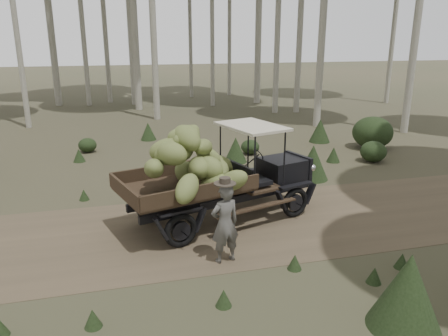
{
  "coord_description": "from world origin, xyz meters",
  "views": [
    {
      "loc": [
        -0.03,
        -8.85,
        4.18
      ],
      "look_at": [
        2.39,
        0.45,
        1.27
      ],
      "focal_mm": 35.0,
      "sensor_mm": 36.0,
      "label": 1
    }
  ],
  "objects": [
    {
      "name": "ground",
      "position": [
        0.0,
        0.0,
        0.0
      ],
      "size": [
        120.0,
        120.0,
        0.0
      ],
      "primitive_type": "plane",
      "color": "#473D2B",
      "rests_on": "ground"
    },
    {
      "name": "dirt_track",
      "position": [
        0.0,
        0.0,
        0.0
      ],
      "size": [
        70.0,
        4.0,
        0.01
      ],
      "primitive_type": "cube",
      "color": "brown",
      "rests_on": "ground"
    },
    {
      "name": "banana_truck",
      "position": [
        2.0,
        0.22,
        1.37
      ],
      "size": [
        5.0,
        3.12,
        2.48
      ],
      "rotation": [
        0.0,
        0.0,
        0.29
      ],
      "color": "black",
      "rests_on": "ground"
    },
    {
      "name": "farmer",
      "position": [
        1.89,
        -1.53,
        0.81
      ],
      "size": [
        0.64,
        0.5,
        1.7
      ],
      "rotation": [
        0.0,
        0.0,
        3.36
      ],
      "color": "#4F4C48",
      "rests_on": "ground"
    },
    {
      "name": "undergrowth",
      "position": [
        1.29,
        -0.05,
        0.55
      ],
      "size": [
        22.29,
        20.71,
        1.37
      ],
      "color": "#233319",
      "rests_on": "ground"
    }
  ]
}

